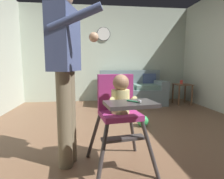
# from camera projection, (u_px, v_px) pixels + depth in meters

# --- Properties ---
(ground) EXTENTS (6.09, 7.16, 0.10)m
(ground) POSITION_uv_depth(u_px,v_px,m) (127.00, 143.00, 2.51)
(ground) COLOR brown
(wall_far) EXTENTS (5.29, 0.06, 2.57)m
(wall_far) POSITION_uv_depth(u_px,v_px,m) (107.00, 55.00, 5.09)
(wall_far) COLOR #B1C0AD
(wall_far) RESTS_ON ground
(couch) EXTENTS (1.64, 0.86, 0.86)m
(couch) POSITION_uv_depth(u_px,v_px,m) (132.00, 91.00, 4.78)
(couch) COLOR slate
(couch) RESTS_ON ground
(high_chair) EXTENTS (0.68, 0.78, 0.92)m
(high_chair) POSITION_uv_depth(u_px,v_px,m) (120.00, 104.00, 1.75)
(high_chair) COLOR #373333
(high_chair) RESTS_ON ground
(adult_standing) EXTENTS (0.50, 0.58, 1.72)m
(adult_standing) POSITION_uv_depth(u_px,v_px,m) (66.00, 68.00, 1.77)
(adult_standing) COLOR #6B614A
(adult_standing) RESTS_ON ground
(toy_ball) EXTENTS (0.19, 0.19, 0.19)m
(toy_ball) POSITION_uv_depth(u_px,v_px,m) (143.00, 121.00, 3.02)
(toy_ball) COLOR green
(toy_ball) RESTS_ON ground
(side_table) EXTENTS (0.40, 0.40, 0.52)m
(side_table) POSITION_uv_depth(u_px,v_px,m) (182.00, 89.00, 4.69)
(side_table) COLOR brown
(side_table) RESTS_ON ground
(sippy_cup) EXTENTS (0.07, 0.07, 0.10)m
(sippy_cup) POSITION_uv_depth(u_px,v_px,m) (181.00, 82.00, 4.66)
(sippy_cup) COLOR #D13D33
(sippy_cup) RESTS_ON side_table
(wall_clock) EXTENTS (0.36, 0.04, 0.36)m
(wall_clock) POSITION_uv_depth(u_px,v_px,m) (104.00, 34.00, 4.97)
(wall_clock) COLOR white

